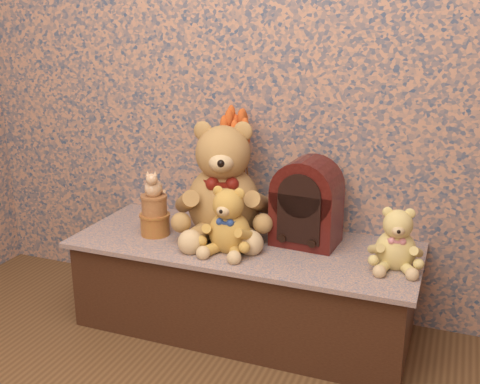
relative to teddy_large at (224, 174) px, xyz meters
The scene contains 10 objects.
display_shelf 0.49m from the teddy_large, 30.84° to the right, with size 1.47×0.59×0.40m, color #3D547E.
teddy_large is the anchor object (origin of this frame).
teddy_medium 0.23m from the teddy_large, 60.18° to the right, with size 0.23×0.28×0.29m, color #C08536, non-canonical shape.
teddy_small 0.77m from the teddy_large, ahead, with size 0.20×0.24×0.26m, color tan, non-canonical shape.
cathedral_radio 0.38m from the teddy_large, ahead, with size 0.27×0.19×0.37m, color #3E0D0B, non-canonical shape.
ceramic_vase 0.20m from the teddy_large, 72.00° to the left, with size 0.12×0.12×0.20m, color tan.
dried_stalks 0.18m from the teddy_large, 72.00° to the left, with size 0.24×0.24×0.46m, color #D15521, non-canonical shape.
biscuit_tin_lower 0.38m from the teddy_large, 155.49° to the right, with size 0.13×0.13×0.09m, color #B49634.
biscuit_tin_upper 0.33m from the teddy_large, 155.49° to the right, with size 0.11×0.11×0.09m, color tan.
cat_figurine 0.30m from the teddy_large, 155.49° to the right, with size 0.09×0.10×0.12m, color silver, non-canonical shape.
Camera 1 is at (0.81, -0.91, 1.32)m, focal length 43.06 mm.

